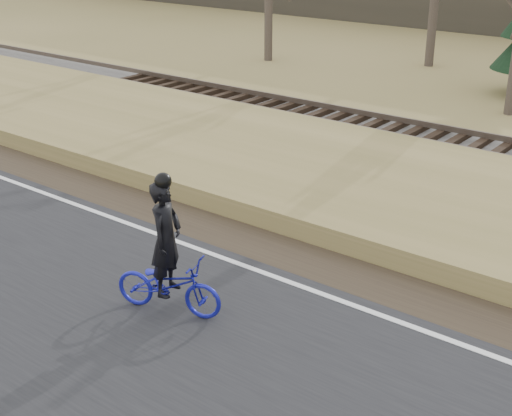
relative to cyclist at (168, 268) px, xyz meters
The scene contains 1 object.
cyclist is the anchor object (origin of this frame).
Camera 1 is at (1.89, -8.67, 5.97)m, focal length 50.00 mm.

